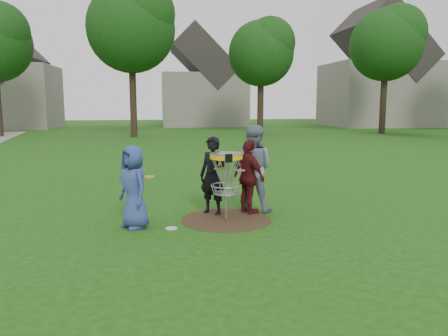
{
  "coord_description": "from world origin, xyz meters",
  "views": [
    {
      "loc": [
        -1.27,
        -8.36,
        2.33
      ],
      "look_at": [
        0.0,
        0.3,
        1.0
      ],
      "focal_mm": 35.0,
      "sensor_mm": 36.0,
      "label": 1
    }
  ],
  "objects": [
    {
      "name": "held_discs",
      "position": [
        -0.2,
        0.19,
        1.01
      ],
      "size": [
        2.2,
        0.96,
        0.21
      ],
      "color": "gold",
      "rests_on": "ground"
    },
    {
      "name": "disc_golf_basket",
      "position": [
        0.0,
        -0.0,
        1.02
      ],
      "size": [
        0.66,
        0.67,
        1.38
      ],
      "color": "#9EA0A5",
      "rests_on": "ground"
    },
    {
      "name": "player_maroon",
      "position": [
        0.54,
        0.44,
        0.78
      ],
      "size": [
        0.77,
        0.98,
        1.55
      ],
      "primitive_type": "imported",
      "rotation": [
        0.0,
        0.0,
        2.07
      ],
      "color": "#501214",
      "rests_on": "ground"
    },
    {
      "name": "player_grey",
      "position": [
        0.68,
        0.69,
        0.93
      ],
      "size": [
        1.11,
        1.02,
        1.85
      ],
      "primitive_type": "imported",
      "rotation": [
        0.0,
        0.0,
        2.71
      ],
      "color": "slate",
      "rests_on": "ground"
    },
    {
      "name": "player_blue",
      "position": [
        -1.77,
        -0.29,
        0.77
      ],
      "size": [
        0.82,
        0.9,
        1.55
      ],
      "primitive_type": "imported",
      "rotation": [
        0.0,
        0.0,
        -1.01
      ],
      "color": "#304384",
      "rests_on": "ground"
    },
    {
      "name": "house_row",
      "position": [
        4.78,
        33.07,
        4.14
      ],
      "size": [
        44.5,
        10.65,
        11.62
      ],
      "color": "gray",
      "rests_on": "ground"
    },
    {
      "name": "dirt_patch",
      "position": [
        0.0,
        0.0,
        0.0
      ],
      "size": [
        1.8,
        1.8,
        0.01
      ],
      "primitive_type": "cylinder",
      "color": "#47331E",
      "rests_on": "ground"
    },
    {
      "name": "disc_on_grass",
      "position": [
        -1.1,
        -0.48,
        0.01
      ],
      "size": [
        0.22,
        0.22,
        0.02
      ],
      "primitive_type": "cylinder",
      "color": "silver",
      "rests_on": "ground"
    },
    {
      "name": "ground",
      "position": [
        0.0,
        0.0,
        0.0
      ],
      "size": [
        100.0,
        100.0,
        0.0
      ],
      "primitive_type": "plane",
      "color": "#19470F",
      "rests_on": "ground"
    },
    {
      "name": "tree_row",
      "position": [
        0.44,
        20.67,
        6.21
      ],
      "size": [
        51.2,
        17.42,
        9.9
      ],
      "color": "#38281C",
      "rests_on": "ground"
    },
    {
      "name": "player_black",
      "position": [
        -0.21,
        0.5,
        0.81
      ],
      "size": [
        0.71,
        0.67,
        1.63
      ],
      "primitive_type": "imported",
      "rotation": [
        0.0,
        0.0,
        -0.67
      ],
      "color": "black",
      "rests_on": "ground"
    }
  ]
}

